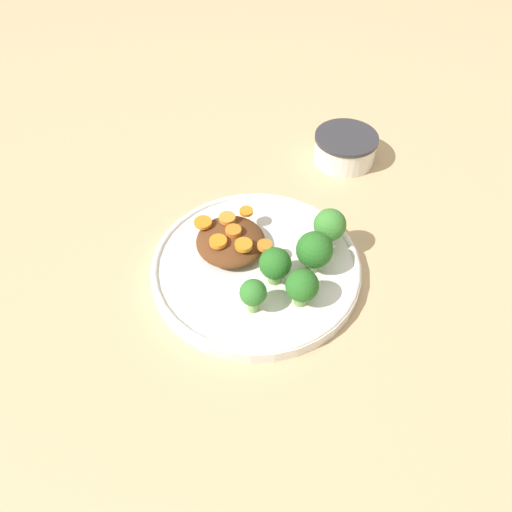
# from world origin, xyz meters

# --- Properties ---
(ground_plane) EXTENTS (4.00, 4.00, 0.00)m
(ground_plane) POSITION_xyz_m (0.00, 0.00, 0.00)
(ground_plane) COLOR tan
(plate) EXTENTS (0.28, 0.28, 0.02)m
(plate) POSITION_xyz_m (0.00, 0.00, 0.01)
(plate) COLOR white
(plate) RESTS_ON ground_plane
(dip_bowl) EXTENTS (0.10, 0.10, 0.05)m
(dip_bowl) POSITION_xyz_m (-0.23, -0.18, 0.03)
(dip_bowl) COLOR white
(dip_bowl) RESTS_ON ground_plane
(stew_mound) EXTENTS (0.09, 0.10, 0.03)m
(stew_mound) POSITION_xyz_m (0.02, -0.04, 0.03)
(stew_mound) COLOR #5B3319
(stew_mound) RESTS_ON plate
(broccoli_floret_0) EXTENTS (0.03, 0.03, 0.05)m
(broccoli_floret_0) POSITION_xyz_m (0.03, 0.07, 0.05)
(broccoli_floret_0) COLOR #7FA85B
(broccoli_floret_0) RESTS_ON plate
(broccoli_floret_1) EXTENTS (0.04, 0.04, 0.05)m
(broccoli_floret_1) POSITION_xyz_m (-0.01, 0.04, 0.05)
(broccoli_floret_1) COLOR #759E51
(broccoli_floret_1) RESTS_ON plate
(broccoli_floret_2) EXTENTS (0.05, 0.05, 0.06)m
(broccoli_floret_2) POSITION_xyz_m (-0.07, 0.03, 0.05)
(broccoli_floret_2) COLOR #7FA85B
(broccoli_floret_2) RESTS_ON plate
(broccoli_floret_3) EXTENTS (0.04, 0.04, 0.05)m
(broccoli_floret_3) POSITION_xyz_m (-0.03, 0.08, 0.05)
(broccoli_floret_3) COLOR #759E51
(broccoli_floret_3) RESTS_ON plate
(broccoli_floret_4) EXTENTS (0.04, 0.04, 0.06)m
(broccoli_floret_4) POSITION_xyz_m (-0.11, -0.00, 0.05)
(broccoli_floret_4) COLOR #7FA85B
(broccoli_floret_4) RESTS_ON plate
(carrot_slice_0) EXTENTS (0.02, 0.02, 0.01)m
(carrot_slice_0) POSITION_xyz_m (0.04, -0.03, 0.05)
(carrot_slice_0) COLOR orange
(carrot_slice_0) RESTS_ON stew_mound
(carrot_slice_1) EXTENTS (0.02, 0.02, 0.01)m
(carrot_slice_1) POSITION_xyz_m (0.02, -0.04, 0.05)
(carrot_slice_1) COLOR orange
(carrot_slice_1) RESTS_ON stew_mound
(carrot_slice_2) EXTENTS (0.02, 0.02, 0.01)m
(carrot_slice_2) POSITION_xyz_m (0.02, -0.07, 0.05)
(carrot_slice_2) COLOR orange
(carrot_slice_2) RESTS_ON stew_mound
(carrot_slice_3) EXTENTS (0.02, 0.02, 0.01)m
(carrot_slice_3) POSITION_xyz_m (0.01, -0.01, 0.05)
(carrot_slice_3) COLOR orange
(carrot_slice_3) RESTS_ON stew_mound
(carrot_slice_4) EXTENTS (0.02, 0.02, 0.00)m
(carrot_slice_4) POSITION_xyz_m (0.05, -0.07, 0.05)
(carrot_slice_4) COLOR orange
(carrot_slice_4) RESTS_ON stew_mound
(carrot_slice_5) EXTENTS (0.02, 0.02, 0.00)m
(carrot_slice_5) POSITION_xyz_m (-0.01, -0.07, 0.05)
(carrot_slice_5) COLOR orange
(carrot_slice_5) RESTS_ON stew_mound
(carrot_slice_6) EXTENTS (0.02, 0.02, 0.01)m
(carrot_slice_6) POSITION_xyz_m (-0.01, -0.00, 0.05)
(carrot_slice_6) COLOR orange
(carrot_slice_6) RESTS_ON stew_mound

